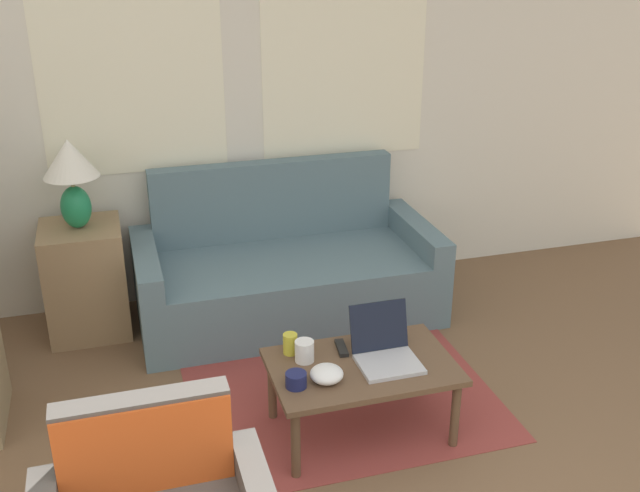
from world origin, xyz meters
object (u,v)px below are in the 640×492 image
at_px(snack_bowl, 327,374).
at_px(coffee_table, 362,372).
at_px(cup_white, 290,344).
at_px(tv_remote, 342,348).
at_px(table_lamp, 71,171).
at_px(cup_navy, 304,351).
at_px(couch, 285,274).
at_px(laptop, 385,350).
at_px(cup_yellow, 296,380).

bearing_deg(snack_bowl, coffee_table, 23.60).
distance_m(cup_white, tv_remote, 0.26).
relative_size(coffee_table, snack_bowl, 5.69).
xyz_separation_m(table_lamp, coffee_table, (1.27, -1.44, -0.69)).
height_order(cup_white, snack_bowl, cup_white).
xyz_separation_m(cup_navy, snack_bowl, (0.05, -0.20, -0.02)).
bearing_deg(cup_navy, table_lamp, 127.23).
bearing_deg(couch, table_lamp, 174.99).
relative_size(cup_navy, cup_white, 1.02).
bearing_deg(tv_remote, snack_bowl, -121.89).
relative_size(table_lamp, laptop, 1.72).
bearing_deg(table_lamp, cup_navy, -52.77).
relative_size(couch, coffee_table, 2.11).
bearing_deg(tv_remote, cup_yellow, -140.28).
relative_size(cup_navy, cup_yellow, 1.09).
distance_m(cup_navy, snack_bowl, 0.20).
relative_size(cup_yellow, tv_remote, 0.64).
xyz_separation_m(couch, tv_remote, (-0.00, -1.18, 0.13)).
relative_size(coffee_table, cup_white, 8.45).
xyz_separation_m(couch, laptop, (0.17, -1.33, 0.18)).
bearing_deg(tv_remote, cup_navy, -167.17).
bearing_deg(cup_navy, tv_remote, 12.83).
xyz_separation_m(couch, coffee_table, (0.05, -1.34, 0.07)).
bearing_deg(cup_navy, laptop, -15.55).
xyz_separation_m(coffee_table, cup_yellow, (-0.35, -0.09, 0.08)).
bearing_deg(coffee_table, cup_navy, 157.22).
height_order(laptop, cup_yellow, laptop).
distance_m(table_lamp, tv_remote, 1.89).
distance_m(coffee_table, snack_bowl, 0.24).
bearing_deg(cup_white, coffee_table, -32.60).
height_order(couch, cup_navy, couch).
bearing_deg(laptop, couch, 97.17).
distance_m(laptop, cup_navy, 0.39).
height_order(couch, table_lamp, table_lamp).
relative_size(couch, table_lamp, 3.51).
height_order(coffee_table, cup_white, cup_white).
height_order(table_lamp, tv_remote, table_lamp).
xyz_separation_m(couch, table_lamp, (-1.22, 0.11, 0.76)).
bearing_deg(cup_yellow, snack_bowl, 1.64).
relative_size(couch, laptop, 6.04).
bearing_deg(couch, coffee_table, -87.88).
xyz_separation_m(coffee_table, cup_white, (-0.31, 0.20, 0.10)).
height_order(table_lamp, cup_white, table_lamp).
distance_m(couch, cup_white, 1.18).
distance_m(table_lamp, snack_bowl, 1.97).
bearing_deg(couch, cup_white, -102.63).
height_order(coffee_table, tv_remote, tv_remote).
height_order(cup_navy, cup_yellow, cup_navy).
bearing_deg(laptop, coffee_table, -178.29).
bearing_deg(tv_remote, table_lamp, 133.38).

